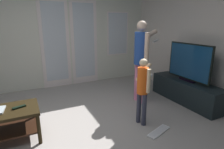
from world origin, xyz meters
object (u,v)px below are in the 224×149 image
at_px(tv_stand, 186,91).
at_px(person_adult, 141,55).
at_px(loose_keyboard, 159,131).
at_px(person_child, 143,86).
at_px(tv_remote_black, 19,107).
at_px(flat_screen_tv, 189,62).

height_order(tv_stand, person_adult, person_adult).
xyz_separation_m(tv_stand, loose_keyboard, (-1.22, -0.65, -0.21)).
relative_size(person_child, tv_remote_black, 6.29).
xyz_separation_m(tv_stand, flat_screen_tv, (-0.00, 0.00, 0.60)).
xyz_separation_m(person_adult, loose_keyboard, (-0.39, -1.09, -0.97)).
bearing_deg(person_child, tv_remote_black, 166.73).
distance_m(flat_screen_tv, tv_remote_black, 3.07).
bearing_deg(flat_screen_tv, tv_remote_black, 178.37).
relative_size(tv_stand, person_child, 1.46).
xyz_separation_m(loose_keyboard, tv_remote_black, (-1.83, 0.74, 0.46)).
bearing_deg(tv_remote_black, person_adult, -9.79).
bearing_deg(person_adult, flat_screen_tv, -27.56).
relative_size(flat_screen_tv, tv_remote_black, 5.89).
relative_size(person_child, loose_keyboard, 2.33).
distance_m(person_child, tv_remote_black, 1.80).
height_order(person_adult, person_child, person_adult).
xyz_separation_m(tv_stand, tv_remote_black, (-3.05, 0.09, 0.25)).
bearing_deg(tv_stand, person_child, -166.30).
xyz_separation_m(person_adult, person_child, (-0.48, -0.76, -0.33)).
bearing_deg(loose_keyboard, tv_stand, 28.09).
relative_size(tv_stand, loose_keyboard, 3.41).
height_order(flat_screen_tv, tv_remote_black, flat_screen_tv).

